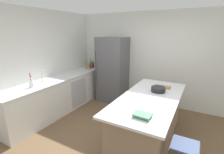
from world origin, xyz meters
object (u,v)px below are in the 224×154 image
at_px(gin_bottle, 90,64).
at_px(cutting_board, 162,87).
at_px(hot_sauce_bottle, 90,66).
at_px(refrigerator, 113,70).
at_px(olive_oil_bottle, 86,65).
at_px(syrup_bottle, 93,65).
at_px(cookbook_stack, 142,115).
at_px(sink_faucet, 42,76).
at_px(flower_vase, 31,83).
at_px(bar_stool, 184,152).
at_px(mixing_bowl, 158,89).
at_px(kitchen_island, 149,119).

distance_m(gin_bottle, cutting_board, 2.64).
height_order(hot_sauce_bottle, cutting_board, hot_sauce_bottle).
xyz_separation_m(refrigerator, olive_oil_bottle, (-0.87, -0.15, 0.07)).
distance_m(syrup_bottle, cookbook_stack, 3.45).
bearing_deg(olive_oil_bottle, sink_faucet, -91.68).
xyz_separation_m(refrigerator, syrup_bottle, (-0.82, 0.14, 0.04)).
xyz_separation_m(refrigerator, hot_sauce_bottle, (-0.78, -0.04, 0.05)).
xyz_separation_m(refrigerator, cookbook_stack, (1.69, -2.23, -0.00)).
bearing_deg(flower_vase, hot_sauce_bottle, 88.71).
xyz_separation_m(syrup_bottle, olive_oil_bottle, (-0.05, -0.29, 0.03)).
height_order(flower_vase, olive_oil_bottle, flower_vase).
relative_size(refrigerator, olive_oil_bottle, 6.11).
bearing_deg(bar_stool, sink_faucet, 173.44).
distance_m(flower_vase, gin_bottle, 2.16).
distance_m(bar_stool, sink_faucet, 3.25).
bearing_deg(olive_oil_bottle, syrup_bottle, 80.68).
bearing_deg(mixing_bowl, flower_vase, -157.87).
xyz_separation_m(kitchen_island, hot_sauce_bottle, (-2.36, 1.42, 0.53)).
bearing_deg(mixing_bowl, olive_oil_bottle, 158.87).
bearing_deg(sink_faucet, hot_sauce_bottle, 85.67).
xyz_separation_m(mixing_bowl, cutting_board, (0.02, 0.31, -0.04)).
distance_m(gin_bottle, cookbook_stack, 3.40).
bearing_deg(kitchen_island, cookbook_stack, -81.45).
relative_size(hot_sauce_bottle, cutting_board, 0.70).
bearing_deg(flower_vase, olive_oil_bottle, 91.06).
distance_m(syrup_bottle, cutting_board, 2.65).
bearing_deg(bar_stool, hot_sauce_bottle, 145.63).
height_order(sink_faucet, mixing_bowl, sink_faucet).
bearing_deg(cutting_board, kitchen_island, -96.60).
distance_m(olive_oil_bottle, cookbook_stack, 3.29).
distance_m(kitchen_island, syrup_bottle, 2.93).
bearing_deg(kitchen_island, syrup_bottle, 146.21).
height_order(refrigerator, syrup_bottle, refrigerator).
distance_m(refrigerator, bar_stool, 3.14).
xyz_separation_m(sink_faucet, mixing_bowl, (2.55, 0.64, -0.09)).
distance_m(kitchen_island, mixing_bowl, 0.61).
xyz_separation_m(gin_bottle, hot_sauce_bottle, (0.06, -0.08, -0.03)).
bearing_deg(kitchen_island, hot_sauce_bottle, 148.96).
distance_m(gin_bottle, mixing_bowl, 2.74).
bearing_deg(mixing_bowl, gin_bottle, 154.91).
distance_m(kitchen_island, sink_faucet, 2.58).
xyz_separation_m(kitchen_island, cutting_board, (0.08, 0.65, 0.46)).
height_order(sink_faucet, syrup_bottle, sink_faucet).
bearing_deg(cookbook_stack, refrigerator, 127.17).
bearing_deg(mixing_bowl, syrup_bottle, 152.81).
distance_m(kitchen_island, cutting_board, 0.80).
bearing_deg(refrigerator, cutting_board, -26.18).
relative_size(sink_faucet, syrup_bottle, 1.38).
distance_m(refrigerator, olive_oil_bottle, 0.88).
bearing_deg(olive_oil_bottle, hot_sauce_bottle, 53.28).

